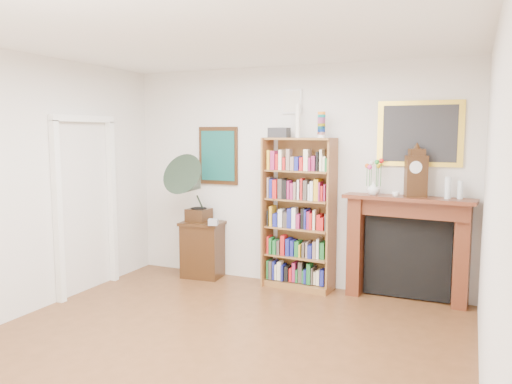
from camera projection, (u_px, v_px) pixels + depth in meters
room at (191, 201)px, 4.12m from camera, size 4.51×5.01×2.81m
door_casing at (86, 190)px, 6.10m from camera, size 0.08×1.02×2.17m
teal_poster at (218, 156)px, 6.76m from camera, size 0.58×0.04×0.78m
small_picture at (292, 102)px, 6.26m from camera, size 0.26×0.04×0.30m
gilt_painting at (420, 134)px, 5.70m from camera, size 0.95×0.04×0.75m
bookshelf at (298, 205)px, 6.21m from camera, size 0.90×0.40×2.19m
side_cabinet at (203, 249)px, 6.79m from camera, size 0.59×0.45×0.76m
fireplace at (407, 239)px, 5.79m from camera, size 1.49×0.48×1.24m
gramophone at (192, 184)px, 6.59m from camera, size 0.60×0.73×0.93m
cd_stack at (213, 222)px, 6.51m from camera, size 0.15×0.15×0.08m
mantel_clock at (416, 174)px, 5.61m from camera, size 0.27×0.21×0.54m
flower_vase at (373, 188)px, 5.82m from camera, size 0.17×0.17×0.16m
teacup at (396, 194)px, 5.65m from camera, size 0.10×0.10×0.06m
bottle_left at (448, 188)px, 5.49m from camera, size 0.07×0.07×0.24m
bottle_right at (460, 190)px, 5.46m from camera, size 0.06×0.06×0.20m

